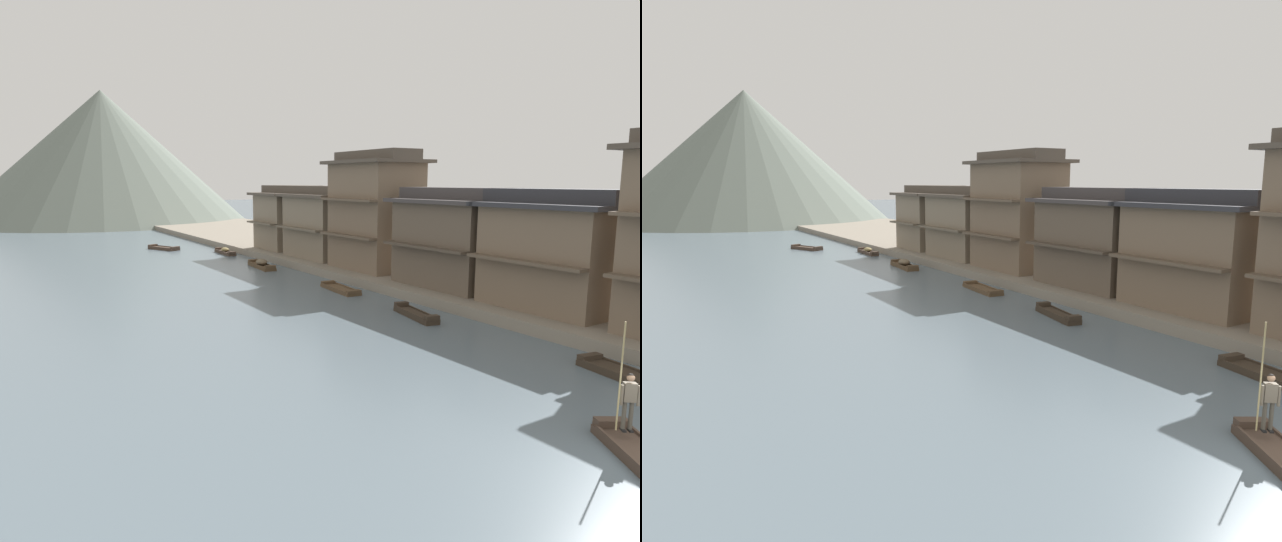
{
  "view_description": "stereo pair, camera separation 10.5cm",
  "coord_description": "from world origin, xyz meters",
  "views": [
    {
      "loc": [
        -13.83,
        -6.23,
        7.1
      ],
      "look_at": [
        2.51,
        20.78,
        1.95
      ],
      "focal_mm": 30.82,
      "sensor_mm": 36.0,
      "label": 1
    },
    {
      "loc": [
        -13.74,
        -6.28,
        7.1
      ],
      "look_at": [
        2.51,
        20.78,
        1.95
      ],
      "focal_mm": 30.82,
      "sensor_mm": 36.0,
      "label": 2
    }
  ],
  "objects": [
    {
      "name": "house_waterfront_end",
      "position": [
        11.71,
        41.45,
        3.61
      ],
      "size": [
        6.95,
        6.16,
        6.14
      ],
      "color": "#7F705B",
      "rests_on": "riverbank_right"
    },
    {
      "name": "boatman_person",
      "position": [
        0.43,
        1.41,
        1.47
      ],
      "size": [
        0.51,
        0.39,
        3.04
      ],
      "color": "black",
      "rests_on": "boat_foreground_poled"
    },
    {
      "name": "boat_moored_nearest",
      "position": [
        5.13,
        15.32,
        0.17
      ],
      "size": [
        1.53,
        3.69,
        0.49
      ],
      "color": "#33281E",
      "rests_on": "ground"
    },
    {
      "name": "hill_far_west",
      "position": [
        5.15,
        101.02,
        11.64
      ],
      "size": [
        50.55,
        50.55,
        23.28
      ],
      "primitive_type": "cone",
      "color": "slate",
      "rests_on": "ground"
    },
    {
      "name": "boat_midriver_drifting",
      "position": [
        5.58,
        3.97,
        0.14
      ],
      "size": [
        1.87,
        4.56,
        0.42
      ],
      "color": "#33281E",
      "rests_on": "ground"
    },
    {
      "name": "house_waterfront_far",
      "position": [
        10.9,
        34.24,
        3.61
      ],
      "size": [
        5.34,
        7.83,
        6.14
      ],
      "color": "#7F705B",
      "rests_on": "riverbank_right"
    },
    {
      "name": "boat_moored_third",
      "position": [
        5.41,
        34.99,
        0.26
      ],
      "size": [
        1.39,
        4.39,
        0.74
      ],
      "color": "brown",
      "rests_on": "ground"
    },
    {
      "name": "house_waterfront_second",
      "position": [
        10.81,
        11.43,
        3.61
      ],
      "size": [
        5.16,
        7.53,
        6.14
      ],
      "color": "#75604C",
      "rests_on": "riverbank_right"
    },
    {
      "name": "boat_moored_second",
      "position": [
        6.15,
        45.09,
        0.22
      ],
      "size": [
        1.01,
        4.31,
        0.64
      ],
      "color": "#423328",
      "rests_on": "ground"
    },
    {
      "name": "boat_midriver_upstream",
      "position": [
        1.87,
        51.71,
        0.15
      ],
      "size": [
        2.59,
        4.04,
        0.43
      ],
      "color": "#423328",
      "rests_on": "ground"
    },
    {
      "name": "riverbank_right",
      "position": [
        16.36,
        30.0,
        0.3
      ],
      "size": [
        18.0,
        110.0,
        0.61
      ],
      "primitive_type": "cube",
      "color": "gray",
      "rests_on": "ground"
    },
    {
      "name": "boat_moored_far",
      "position": [
        5.64,
        23.37,
        0.13
      ],
      "size": [
        1.46,
        4.04,
        0.37
      ],
      "color": "brown",
      "rests_on": "ground"
    },
    {
      "name": "house_waterfront_narrow",
      "position": [
        10.99,
        26.86,
        4.91
      ],
      "size": [
        5.53,
        7.31,
        8.74
      ],
      "color": "#75604C",
      "rests_on": "riverbank_right"
    },
    {
      "name": "house_waterfront_tall",
      "position": [
        11.09,
        18.65,
        3.6
      ],
      "size": [
        5.71,
        7.76,
        6.14
      ],
      "color": "brown",
      "rests_on": "riverbank_right"
    }
  ]
}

